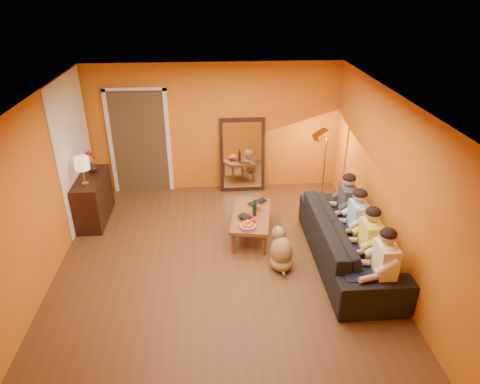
{
  "coord_description": "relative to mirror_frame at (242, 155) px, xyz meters",
  "views": [
    {
      "loc": [
        -0.08,
        -5.47,
        4.06
      ],
      "look_at": [
        0.35,
        0.5,
        1.0
      ],
      "focal_mm": 32.0,
      "sensor_mm": 36.0,
      "label": 1
    }
  ],
  "objects": [
    {
      "name": "book_mid",
      "position": [
        -0.16,
        -2.03,
        -0.31
      ],
      "size": [
        0.24,
        0.3,
        0.02
      ],
      "primitive_type": "imported",
      "rotation": [
        0.0,
        0.0,
        0.17
      ],
      "color": "#AA131D",
      "rests_on": "book_lower"
    },
    {
      "name": "door_jamb_left",
      "position": [
        -2.62,
        0.08,
        0.29
      ],
      "size": [
        0.08,
        0.06,
        2.2
      ],
      "primitive_type": "cube",
      "color": "white",
      "rests_on": "wall_back"
    },
    {
      "name": "sideboard",
      "position": [
        -2.79,
        -1.08,
        -0.34
      ],
      "size": [
        0.44,
        1.18,
        0.85
      ],
      "primitive_type": "cube",
      "color": "black",
      "rests_on": "floor"
    },
    {
      "name": "book_lower",
      "position": [
        -0.17,
        -2.04,
        -0.33
      ],
      "size": [
        0.2,
        0.25,
        0.02
      ],
      "primitive_type": "imported",
      "rotation": [
        0.0,
        0.0,
        0.08
      ],
      "color": "black",
      "rests_on": "coffee_table"
    },
    {
      "name": "table_lamp",
      "position": [
        -2.79,
        -1.38,
        0.34
      ],
      "size": [
        0.24,
        0.24,
        0.51
      ],
      "primitive_type": null,
      "color": "beige",
      "rests_on": "sideboard"
    },
    {
      "name": "person_far_right",
      "position": [
        1.58,
        -2.06,
        -0.15
      ],
      "size": [
        0.7,
        0.44,
        1.22
      ],
      "primitive_type": null,
      "color": "#37363C",
      "rests_on": "sofa"
    },
    {
      "name": "dog",
      "position": [
        0.39,
        -2.75,
        -0.43
      ],
      "size": [
        0.53,
        0.64,
        0.65
      ],
      "primitive_type": null,
      "rotation": [
        0.0,
        0.0,
        -0.36
      ],
      "color": "#8C5F3F",
      "rests_on": "floor"
    },
    {
      "name": "book_upper",
      "position": [
        -0.17,
        -2.05,
        -0.29
      ],
      "size": [
        0.26,
        0.26,
        0.02
      ],
      "primitive_type": "imported",
      "rotation": [
        0.0,
        0.0,
        0.76
      ],
      "color": "black",
      "rests_on": "book_mid"
    },
    {
      "name": "laptop",
      "position": [
        0.19,
        -1.49,
        -0.33
      ],
      "size": [
        0.43,
        0.4,
        0.03
      ],
      "primitive_type": "imported",
      "rotation": [
        0.0,
        0.0,
        0.62
      ],
      "color": "black",
      "rests_on": "coffee_table"
    },
    {
      "name": "white_accent",
      "position": [
        -3.04,
        -0.88,
        0.54
      ],
      "size": [
        0.02,
        1.9,
        2.58
      ],
      "primitive_type": "cube",
      "color": "white",
      "rests_on": "wall_left"
    },
    {
      "name": "tumbler",
      "position": [
        0.13,
        -1.72,
        -0.29
      ],
      "size": [
        0.13,
        0.13,
        0.1
      ],
      "primitive_type": "imported",
      "rotation": [
        0.0,
        0.0,
        -0.23
      ],
      "color": "#B27F3F",
      "rests_on": "coffee_table"
    },
    {
      "name": "room_shell",
      "position": [
        -0.55,
        -2.26,
        0.54
      ],
      "size": [
        5.0,
        5.5,
        2.6
      ],
      "color": "brown",
      "rests_on": "ground"
    },
    {
      "name": "fruit_bowl",
      "position": [
        -0.09,
        -2.29,
        -0.26
      ],
      "size": [
        0.26,
        0.26,
        0.16
      ],
      "primitive_type": null,
      "color": "#D54B78",
      "rests_on": "coffee_table"
    },
    {
      "name": "flowers",
      "position": [
        -2.79,
        -0.83,
        0.42
      ],
      "size": [
        0.17,
        0.17,
        0.42
      ],
      "primitive_type": null,
      "color": "#AA131D",
      "rests_on": "vase"
    },
    {
      "name": "person_far_left",
      "position": [
        1.58,
        -3.71,
        -0.15
      ],
      "size": [
        0.7,
        0.44,
        1.22
      ],
      "primitive_type": null,
      "color": "silver",
      "rests_on": "sofa"
    },
    {
      "name": "wine_bottle",
      "position": [
        0.06,
        -1.89,
        -0.18
      ],
      "size": [
        0.07,
        0.07,
        0.31
      ],
      "primitive_type": "cylinder",
      "color": "black",
      "rests_on": "coffee_table"
    },
    {
      "name": "mirror_frame",
      "position": [
        0.0,
        0.0,
        0.0
      ],
      "size": [
        0.92,
        0.27,
        1.51
      ],
      "primitive_type": "cube",
      "rotation": [
        -0.14,
        0.0,
        0.0
      ],
      "color": "black",
      "rests_on": "floor"
    },
    {
      "name": "door_jamb_right",
      "position": [
        -1.48,
        0.08,
        0.29
      ],
      "size": [
        0.08,
        0.06,
        2.2
      ],
      "primitive_type": "cube",
      "color": "white",
      "rests_on": "wall_back"
    },
    {
      "name": "person_mid_right",
      "position": [
        1.58,
        -2.61,
        -0.15
      ],
      "size": [
        0.7,
        0.44,
        1.22
      ],
      "primitive_type": null,
      "color": "#98C9EB",
      "rests_on": "sofa"
    },
    {
      "name": "floor_lamp",
      "position": [
        1.55,
        -0.64,
        -0.04
      ],
      "size": [
        0.37,
        0.34,
        1.44
      ],
      "primitive_type": null,
      "rotation": [
        0.0,
        0.0,
        0.43
      ],
      "color": "gold",
      "rests_on": "floor"
    },
    {
      "name": "person_mid_left",
      "position": [
        1.58,
        -3.16,
        -0.15
      ],
      "size": [
        0.7,
        0.44,
        1.22
      ],
      "primitive_type": null,
      "color": "#E2DB4B",
      "rests_on": "sofa"
    },
    {
      "name": "sofa",
      "position": [
        1.45,
        -2.71,
        -0.37
      ],
      "size": [
        2.64,
        1.03,
        0.77
      ],
      "primitive_type": "imported",
      "rotation": [
        0.0,
        0.0,
        1.57
      ],
      "color": "black",
      "rests_on": "floor"
    },
    {
      "name": "vase",
      "position": [
        -2.79,
        -0.83,
        0.19
      ],
      "size": [
        0.19,
        0.19,
        0.19
      ],
      "primitive_type": "imported",
      "color": "black",
      "rests_on": "sideboard"
    },
    {
      "name": "mirror_glass",
      "position": [
        0.0,
        -0.04,
        0.0
      ],
      "size": [
        0.78,
        0.21,
        1.35
      ],
      "primitive_type": "cube",
      "rotation": [
        -0.14,
        0.0,
        0.0
      ],
      "color": "white",
      "rests_on": "mirror_frame"
    },
    {
      "name": "coffee_table",
      "position": [
        0.01,
        -1.84,
        -0.55
      ],
      "size": [
        0.82,
        1.31,
        0.42
      ],
      "primitive_type": null,
      "rotation": [
        0.0,
        0.0,
        -0.17
      ],
      "color": "brown",
      "rests_on": "floor"
    },
    {
      "name": "doorway_recess",
      "position": [
        -2.05,
        0.2,
        0.29
      ],
      "size": [
        1.06,
        0.3,
        2.1
      ],
      "primitive_type": "cube",
      "color": "#3F2D19",
      "rests_on": "floor"
    },
    {
      "name": "door_header",
      "position": [
        -2.05,
        0.08,
        1.36
      ],
      "size": [
        1.22,
        0.06,
        0.08
      ],
      "primitive_type": "cube",
      "color": "white",
      "rests_on": "wall_back"
    }
  ]
}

